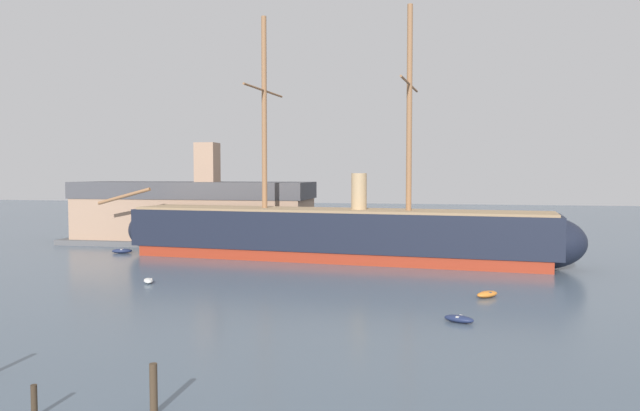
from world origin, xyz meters
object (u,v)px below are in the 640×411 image
(dinghy_mid_right, at_px, (459,319))
(mooring_piling_nearest, at_px, (34,401))
(dockside_warehouse_left, at_px, (194,212))
(dinghy_alongside_stern, at_px, (487,294))
(tall_ship, at_px, (334,233))
(dinghy_alongside_bow, at_px, (148,281))
(dinghy_far_left, at_px, (122,251))
(dinghy_distant_centre, at_px, (356,248))
(mooring_piling_midwater, at_px, (154,389))

(dinghy_mid_right, distance_m, mooring_piling_nearest, 29.05)
(dockside_warehouse_left, bearing_deg, dinghy_alongside_stern, -38.70)
(tall_ship, distance_m, dinghy_alongside_stern, 27.01)
(dinghy_alongside_bow, height_order, mooring_piling_nearest, mooring_piling_nearest)
(dinghy_mid_right, distance_m, dinghy_alongside_bow, 31.99)
(mooring_piling_nearest, bearing_deg, dinghy_mid_right, 47.77)
(tall_ship, relative_size, dinghy_far_left, 22.14)
(dinghy_distant_centre, relative_size, dockside_warehouse_left, 0.06)
(dinghy_far_left, relative_size, mooring_piling_nearest, 1.96)
(dinghy_alongside_stern, bearing_deg, mooring_piling_midwater, -119.86)
(dinghy_mid_right, distance_m, dinghy_alongside_stern, 10.11)
(tall_ship, height_order, dinghy_far_left, tall_ship)
(dinghy_mid_right, relative_size, mooring_piling_nearest, 1.64)
(mooring_piling_midwater, bearing_deg, tall_ship, 90.37)
(dinghy_mid_right, xyz_separation_m, dinghy_alongside_stern, (2.77, 9.72, 0.02))
(tall_ship, height_order, dockside_warehouse_left, tall_ship)
(dinghy_mid_right, relative_size, dinghy_far_left, 0.84)
(dinghy_far_left, bearing_deg, dinghy_mid_right, -34.30)
(dockside_warehouse_left, bearing_deg, mooring_piling_nearest, -72.91)
(dinghy_mid_right, relative_size, dockside_warehouse_left, 0.06)
(dinghy_mid_right, bearing_deg, mooring_piling_nearest, -132.23)
(dinghy_distant_centre, height_order, dockside_warehouse_left, dockside_warehouse_left)
(dinghy_distant_centre, bearing_deg, dockside_warehouse_left, 173.17)
(dinghy_alongside_bow, xyz_separation_m, dinghy_distant_centre, (17.04, 30.21, 0.04))
(dinghy_far_left, distance_m, dockside_warehouse_left, 14.85)
(mooring_piling_nearest, bearing_deg, dinghy_alongside_bow, 108.72)
(tall_ship, relative_size, dinghy_alongside_stern, 26.65)
(tall_ship, height_order, dinghy_mid_right, tall_ship)
(mooring_piling_midwater, relative_size, dockside_warehouse_left, 0.06)
(dinghy_far_left, xyz_separation_m, mooring_piling_nearest, (25.12, -51.96, 0.43))
(tall_ship, relative_size, dinghy_mid_right, 26.39)
(dinghy_far_left, bearing_deg, dockside_warehouse_left, 68.87)
(dockside_warehouse_left, bearing_deg, dinghy_alongside_bow, -74.49)
(dinghy_alongside_bow, xyz_separation_m, mooring_piling_midwater, (15.93, -30.40, 0.95))
(dinghy_mid_right, xyz_separation_m, dockside_warehouse_left, (-39.55, 43.63, 4.64))
(dinghy_far_left, height_order, mooring_piling_midwater, mooring_piling_midwater)
(mooring_piling_midwater, bearing_deg, dockside_warehouse_left, 111.56)
(mooring_piling_midwater, bearing_deg, mooring_piling_nearest, -164.98)
(mooring_piling_midwater, distance_m, dockside_warehouse_left, 68.65)
(tall_ship, xyz_separation_m, dinghy_alongside_bow, (-15.61, -19.83, -3.15))
(dinghy_alongside_bow, bearing_deg, dinghy_distant_centre, 60.58)
(dinghy_far_left, distance_m, mooring_piling_midwater, 58.95)
(dinghy_alongside_bow, relative_size, dinghy_far_left, 0.74)
(dinghy_alongside_bow, distance_m, mooring_piling_midwater, 34.33)
(tall_ship, relative_size, dinghy_alongside_bow, 29.98)
(dinghy_alongside_stern, bearing_deg, tall_ship, 130.59)
(dockside_warehouse_left, bearing_deg, mooring_piling_midwater, -68.44)
(tall_ship, bearing_deg, mooring_piling_midwater, -89.63)
(dinghy_alongside_bow, height_order, dinghy_far_left, dinghy_far_left)
(tall_ship, distance_m, dinghy_far_left, 30.11)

